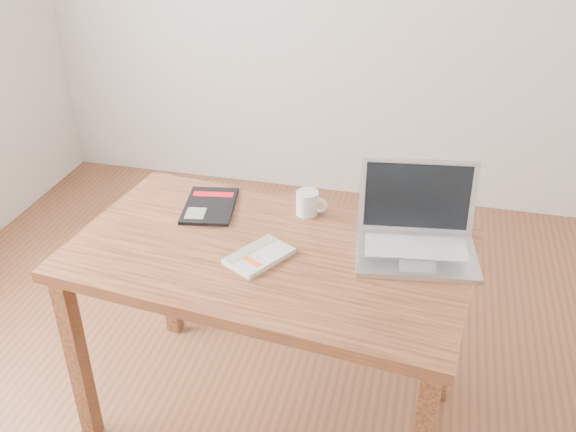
% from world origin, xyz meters
% --- Properties ---
extents(room, '(4.04, 4.04, 2.70)m').
position_xyz_m(room, '(-0.07, 0.00, 1.36)').
color(room, brown).
rests_on(room, ground).
extents(desk, '(1.36, 0.87, 0.75)m').
position_xyz_m(desk, '(-0.18, 0.16, 0.66)').
color(desk, '#59301A').
rests_on(desk, ground).
extents(white_guidebook, '(0.21, 0.24, 0.02)m').
position_xyz_m(white_guidebook, '(-0.19, 0.10, 0.76)').
color(white_guidebook, silver).
rests_on(white_guidebook, desk).
extents(black_guidebook, '(0.22, 0.29, 0.01)m').
position_xyz_m(black_guidebook, '(-0.46, 0.38, 0.76)').
color(black_guidebook, black).
rests_on(black_guidebook, desk).
extents(laptop, '(0.41, 0.35, 0.27)m').
position_xyz_m(laptop, '(0.28, 0.28, 0.81)').
color(laptop, silver).
rests_on(laptop, desk).
extents(coffee_mug, '(0.12, 0.08, 0.09)m').
position_xyz_m(coffee_mug, '(-0.10, 0.42, 0.79)').
color(coffee_mug, white).
rests_on(coffee_mug, desk).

